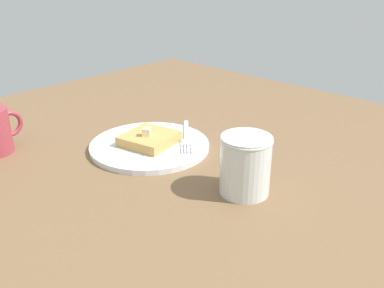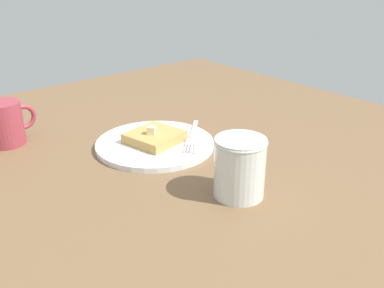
{
  "view_description": "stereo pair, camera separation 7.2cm",
  "coord_description": "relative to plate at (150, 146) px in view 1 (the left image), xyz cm",
  "views": [
    {
      "loc": [
        -45.0,
        -48.65,
        35.51
      ],
      "look_at": [
        3.02,
        -3.4,
        6.34
      ],
      "focal_mm": 40.0,
      "sensor_mm": 36.0,
      "label": 1
    },
    {
      "loc": [
        -39.78,
        -53.61,
        35.51
      ],
      "look_at": [
        3.02,
        -3.4,
        6.34
      ],
      "focal_mm": 40.0,
      "sensor_mm": 36.0,
      "label": 2
    }
  ],
  "objects": [
    {
      "name": "butter_pat_primary",
      "position": [
        -0.86,
        -0.26,
        3.08
      ],
      "size": [
        1.99,
        2.02,
        1.51
      ],
      "primitive_type": "cube",
      "rotation": [
        0.0,
        0.0,
        2.21
      ],
      "color": "#F3E8B1",
      "rests_on": "toast_slice_center"
    },
    {
      "name": "syrup_jar",
      "position": [
        -0.88,
        -22.97,
        3.8
      ],
      "size": [
        7.92,
        7.92,
        9.28
      ],
      "color": "#331A0A",
      "rests_on": "table_surface"
    },
    {
      "name": "toast_slice_center",
      "position": [
        -0.0,
        0.0,
        1.39
      ],
      "size": [
        10.73,
        10.6,
        1.86
      ],
      "primitive_type": "cube",
      "rotation": [
        0.0,
        0.0,
        0.2
      ],
      "color": "tan",
      "rests_on": "plate"
    },
    {
      "name": "plate",
      "position": [
        0.0,
        0.0,
        0.0
      ],
      "size": [
        22.61,
        22.61,
        1.03
      ],
      "color": "white",
      "rests_on": "table_surface"
    },
    {
      "name": "table_surface",
      "position": [
        -3.46,
        -8.09,
        -1.48
      ],
      "size": [
        121.3,
        121.3,
        1.84
      ],
      "primitive_type": "cube",
      "color": "brown",
      "rests_on": "ground"
    },
    {
      "name": "fork",
      "position": [
        6.42,
        -3.52,
        0.64
      ],
      "size": [
        12.44,
        12.21,
        0.36
      ],
      "color": "silver",
      "rests_on": "plate"
    }
  ]
}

